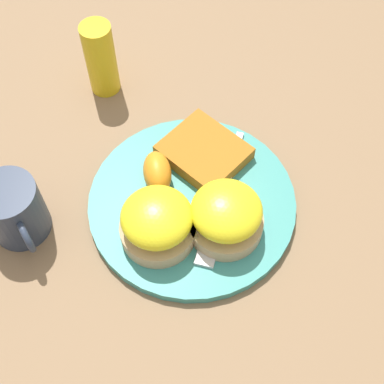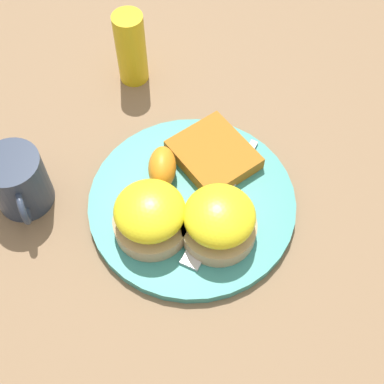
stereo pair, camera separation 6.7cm
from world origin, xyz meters
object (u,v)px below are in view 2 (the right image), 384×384
Objects in this scene: hashbrown_patty at (214,155)px; fork at (219,209)px; orange_wedge at (162,167)px; cup at (19,182)px; condiment_bottle at (131,48)px; sandwich_benedict_right at (219,221)px; sandwich_benedict_left at (150,216)px.

fork is at bearing -15.15° from hashbrown_patty.
hashbrown_patty is 0.07m from orange_wedge.
condiment_bottle reaches higher than cup.
sandwich_benedict_left is at bearing -114.03° from sandwich_benedict_right.
orange_wedge is 0.20m from condiment_bottle.
condiment_bottle reaches higher than hashbrown_patty.
orange_wedge is at bearing 78.95° from cup.
hashbrown_patty is at bearing 164.85° from fork.
sandwich_benedict_right is 0.91× the size of hashbrown_patty.
sandwich_benedict_left is 0.81× the size of condiment_bottle.
sandwich_benedict_left is 0.92× the size of cup.
sandwich_benedict_right is at bearing 4.22° from condiment_bottle.
fork is at bearing 156.80° from sandwich_benedict_right.
orange_wedge is 0.59× the size of cup.
sandwich_benedict_right is 0.04m from fork.
sandwich_benedict_right is 0.92× the size of cup.
orange_wedge is at bearing -159.04° from sandwich_benedict_right.
hashbrown_patty is 1.72× the size of orange_wedge.
hashbrown_patty is 0.90× the size of condiment_bottle.
hashbrown_patty is (-0.11, 0.03, -0.02)m from sandwich_benedict_right.
hashbrown_patty is 1.01× the size of cup.
condiment_bottle is (-0.27, 0.05, 0.01)m from sandwich_benedict_left.
cup reaches higher than fork.
orange_wedge is 0.52× the size of condiment_bottle.
orange_wedge is at bearing 152.09° from sandwich_benedict_left.
sandwich_benedict_right reaches higher than fork.
orange_wedge is (0.01, -0.07, 0.01)m from hashbrown_patty.
sandwich_benedict_left is 0.13m from hashbrown_patty.
condiment_bottle is at bearing -172.53° from fork.
fork is (-0.03, 0.01, -0.03)m from sandwich_benedict_right.
hashbrown_patty reaches higher than fork.
condiment_bottle reaches higher than sandwich_benedict_left.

